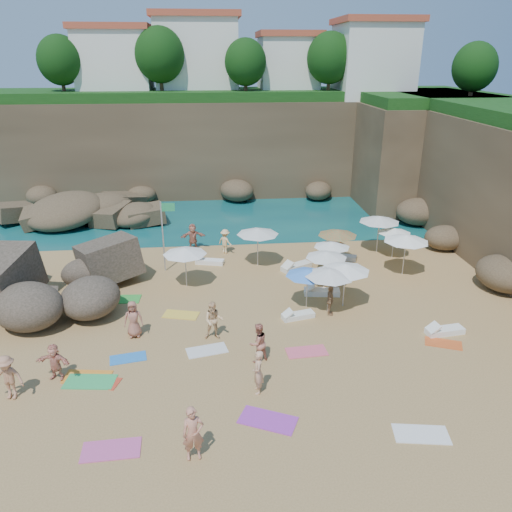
{
  "coord_description": "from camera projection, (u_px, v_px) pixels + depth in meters",
  "views": [
    {
      "loc": [
        -0.2,
        -20.64,
        11.6
      ],
      "look_at": [
        2.0,
        3.0,
        2.0
      ],
      "focal_mm": 35.0,
      "sensor_mm": 36.0,
      "label": 1
    }
  ],
  "objects": [
    {
      "name": "ground",
      "position": [
        220.0,
        321.0,
        23.42
      ],
      "size": [
        120.0,
        120.0,
        0.0
      ],
      "primitive_type": "plane",
      "color": "tan",
      "rests_on": "ground"
    },
    {
      "name": "seawater",
      "position": [
        212.0,
        177.0,
        51.11
      ],
      "size": [
        120.0,
        120.0,
        0.0
      ],
      "primitive_type": "plane",
      "color": "#0C4751",
      "rests_on": "ground"
    },
    {
      "name": "cliff_back",
      "position": [
        233.0,
        145.0,
        45.17
      ],
      "size": [
        44.0,
        8.0,
        8.0
      ],
      "primitive_type": "cube",
      "color": "brown",
      "rests_on": "ground"
    },
    {
      "name": "cliff_corner",
      "position": [
        415.0,
        152.0,
        41.84
      ],
      "size": [
        10.0,
        12.0,
        8.0
      ],
      "primitive_type": "cube",
      "color": "brown",
      "rests_on": "ground"
    },
    {
      "name": "rock_promontory",
      "position": [
        67.0,
        222.0,
        37.24
      ],
      "size": [
        12.0,
        7.0,
        2.0
      ],
      "primitive_type": null,
      "color": "brown",
      "rests_on": "ground"
    },
    {
      "name": "clifftop_buildings",
      "position": [
        243.0,
        59.0,
        43.27
      ],
      "size": [
        28.48,
        9.48,
        7.0
      ],
      "color": "white",
      "rests_on": "cliff_back"
    },
    {
      "name": "clifftop_trees",
      "position": [
        272.0,
        60.0,
        37.63
      ],
      "size": [
        35.6,
        23.82,
        4.4
      ],
      "color": "#11380F",
      "rests_on": "ground"
    },
    {
      "name": "marina_masts",
      "position": [
        42.0,
        150.0,
        48.57
      ],
      "size": [
        3.1,
        0.1,
        6.0
      ],
      "color": "white",
      "rests_on": "ground"
    },
    {
      "name": "rock_outcrop",
      "position": [
        39.0,
        305.0,
        24.87
      ],
      "size": [
        7.53,
        5.75,
        2.94
      ],
      "primitive_type": null,
      "rotation": [
        0.0,
        0.0,
        -0.03
      ],
      "color": "brown",
      "rests_on": "ground"
    },
    {
      "name": "flag_pole",
      "position": [
        165.0,
        227.0,
        27.88
      ],
      "size": [
        0.81,
        0.08,
        4.14
      ],
      "color": "silver",
      "rests_on": "ground"
    },
    {
      "name": "parasol_0",
      "position": [
        185.0,
        251.0,
        26.2
      ],
      "size": [
        2.33,
        2.33,
        2.21
      ],
      "color": "silver",
      "rests_on": "ground"
    },
    {
      "name": "parasol_1",
      "position": [
        258.0,
        231.0,
        28.82
      ],
      "size": [
        2.45,
        2.45,
        2.32
      ],
      "color": "silver",
      "rests_on": "ground"
    },
    {
      "name": "parasol_2",
      "position": [
        406.0,
        238.0,
        27.6
      ],
      "size": [
        2.5,
        2.5,
        2.36
      ],
      "color": "silver",
      "rests_on": "ground"
    },
    {
      "name": "parasol_3",
      "position": [
        395.0,
        231.0,
        30.14
      ],
      "size": [
        1.99,
        1.99,
        1.88
      ],
      "color": "silver",
      "rests_on": "ground"
    },
    {
      "name": "parasol_4",
      "position": [
        380.0,
        219.0,
        30.8
      ],
      "size": [
        2.51,
        2.51,
        2.37
      ],
      "color": "silver",
      "rests_on": "ground"
    },
    {
      "name": "parasol_5",
      "position": [
        332.0,
        244.0,
        27.84
      ],
      "size": [
        2.03,
        2.03,
        1.92
      ],
      "color": "silver",
      "rests_on": "ground"
    },
    {
      "name": "parasol_6",
      "position": [
        338.0,
        233.0,
        28.99
      ],
      "size": [
        2.3,
        2.3,
        2.18
      ],
      "color": "silver",
      "rests_on": "ground"
    },
    {
      "name": "parasol_7",
      "position": [
        345.0,
        267.0,
        24.03
      ],
      "size": [
        2.4,
        2.4,
        2.27
      ],
      "color": "silver",
      "rests_on": "ground"
    },
    {
      "name": "parasol_9",
      "position": [
        326.0,
        255.0,
        26.04
      ],
      "size": [
        2.19,
        2.19,
        2.07
      ],
      "color": "silver",
      "rests_on": "ground"
    },
    {
      "name": "parasol_10",
      "position": [
        308.0,
        272.0,
        24.02
      ],
      "size": [
        2.15,
        2.15,
        2.03
      ],
      "color": "silver",
      "rests_on": "ground"
    },
    {
      "name": "parasol_11",
      "position": [
        330.0,
        273.0,
        23.54
      ],
      "size": [
        2.37,
        2.37,
        2.24
      ],
      "color": "silver",
      "rests_on": "ground"
    },
    {
      "name": "lounger_0",
      "position": [
        210.0,
        262.0,
        29.76
      ],
      "size": [
        1.76,
        0.95,
        0.26
      ],
      "primitive_type": "cube",
      "rotation": [
        0.0,
        0.0,
        -0.25
      ],
      "color": "white",
      "rests_on": "ground"
    },
    {
      "name": "lounger_1",
      "position": [
        342.0,
        257.0,
        30.42
      ],
      "size": [
        1.81,
        1.13,
        0.27
      ],
      "primitive_type": "cube",
      "rotation": [
        0.0,
        0.0,
        -0.35
      ],
      "color": "silver",
      "rests_on": "ground"
    },
    {
      "name": "lounger_2",
      "position": [
        296.0,
        267.0,
        29.0
      ],
      "size": [
        1.95,
        1.48,
        0.29
      ],
      "primitive_type": "cube",
      "rotation": [
        0.0,
        0.0,
        0.52
      ],
      "color": "white",
      "rests_on": "ground"
    },
    {
      "name": "lounger_3",
      "position": [
        298.0,
        316.0,
        23.62
      ],
      "size": [
        1.64,
        0.89,
        0.24
      ],
      "primitive_type": "cube",
      "rotation": [
        0.0,
        0.0,
        0.25
      ],
      "color": "white",
      "rests_on": "ground"
    },
    {
      "name": "lounger_4",
      "position": [
        322.0,
        292.0,
        25.93
      ],
      "size": [
        1.9,
        0.85,
        0.29
      ],
      "primitive_type": "cube",
      "rotation": [
        0.0,
        0.0,
        -0.13
      ],
      "color": "white",
      "rests_on": "ground"
    },
    {
      "name": "lounger_5",
      "position": [
        445.0,
        331.0,
        22.3
      ],
      "size": [
        1.78,
        0.8,
        0.27
      ],
      "primitive_type": "cube",
      "rotation": [
        0.0,
        0.0,
        0.14
      ],
      "color": "white",
      "rests_on": "ground"
    },
    {
      "name": "towel_1",
      "position": [
        111.0,
        450.0,
        15.75
      ],
      "size": [
        1.88,
        1.0,
        0.03
      ],
      "primitive_type": "cube",
      "rotation": [
        0.0,
        0.0,
        0.05
      ],
      "color": "#CF5093",
      "rests_on": "ground"
    },
    {
      "name": "towel_2",
      "position": [
        87.0,
        377.0,
        19.31
      ],
      "size": [
        1.89,
        1.12,
        0.03
      ],
      "primitive_type": "cube",
      "rotation": [
        0.0,
        0.0,
        -0.14
      ],
      "color": "orange",
      "rests_on": "ground"
    },
    {
      "name": "towel_3",
      "position": [
        90.0,
        382.0,
        19.03
      ],
      "size": [
        1.99,
        1.16,
        0.03
      ],
      "primitive_type": "cube",
      "rotation": [
        0.0,
        0.0,
        -0.12
      ],
      "color": "green",
      "rests_on": "ground"
    },
    {
      "name": "towel_5",
      "position": [
        207.0,
        350.0,
        21.04
      ],
      "size": [
        1.84,
        1.2,
        0.03
      ],
      "primitive_type": "cube",
      "rotation": [
        0.0,
        0.0,
        0.22
      ],
      "color": "silver",
      "rests_on": "ground"
    },
    {
      "name": "towel_6",
      "position": [
        268.0,
        420.0,
        17.02
      ],
      "size": [
        2.16,
        1.69,
        0.03
      ],
      "primitive_type": "cube",
      "rotation": [
        0.0,
        0.0,
        -0.43
      ],
      "color": "purple",
      "rests_on": "ground"
    },
    {
      "name": "towel_7",
      "position": [
        99.0,
        382.0,
        19.03
      ],
      "size": [
        1.7,
        1.19,
        0.03
      ],
      "primitive_type": "cube",
      "rotation": [
        0.0,
        0.0,
        -0.3
      ],
      "color": "red",
      "rests_on": "ground"
    },
    {
      "name": "towel_8",
      "position": [
        128.0,
        358.0,
        20.51
      ],
      "size": [
        1.58,
        0.99,
        0.03
      ],
      "primitive_type": "cube",
      "rotation": [
        0.0,
        0.0,
        0.19
      ],
      "color": "blue",
      "rests_on": "ground"
    },
    {
      "name": "towel_9",
      "position": [
        307.0,
        352.0,
        20.96
      ],
      "size": [
        1.76,
        0.98,
        0.03
      ],
      "primitive_type": "cube",
      "rotation": [
        0.0,
        0.0,
        0.08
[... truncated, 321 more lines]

